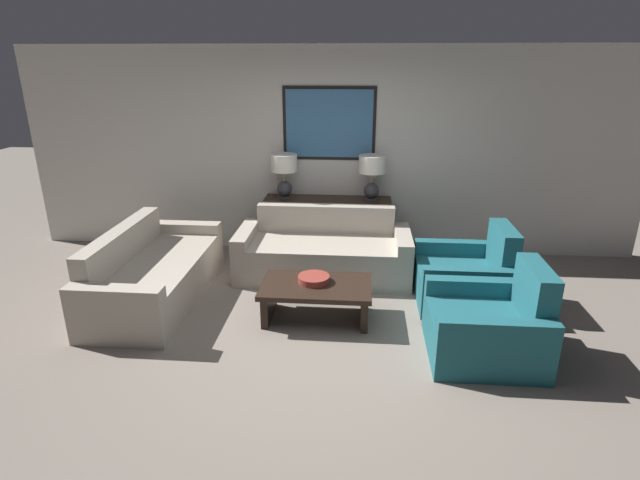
{
  "coord_description": "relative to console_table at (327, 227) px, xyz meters",
  "views": [
    {
      "loc": [
        0.42,
        -4.06,
        2.47
      ],
      "look_at": [
        0.0,
        0.93,
        0.65
      ],
      "focal_mm": 28.0,
      "sensor_mm": 36.0,
      "label": 1
    }
  ],
  "objects": [
    {
      "name": "couch_by_side",
      "position": [
        -1.79,
        -1.43,
        -0.11
      ],
      "size": [
        0.9,
        2.05,
        0.78
      ],
      "color": "#ADA393",
      "rests_on": "ground_plane"
    },
    {
      "name": "decorative_bowl",
      "position": [
        -0.02,
        -1.7,
        0.02
      ],
      "size": [
        0.32,
        0.32,
        0.07
      ],
      "color": "#93382D",
      "rests_on": "coffee_table"
    },
    {
      "name": "ground_plane",
      "position": [
        0.0,
        -2.15,
        -0.39
      ],
      "size": [
        20.0,
        20.0,
        0.0
      ],
      "primitive_type": "plane",
      "color": "slate"
    },
    {
      "name": "back_wall",
      "position": [
        0.0,
        0.27,
        0.94
      ],
      "size": [
        8.04,
        0.12,
        2.65
      ],
      "color": "beige",
      "rests_on": "ground_plane"
    },
    {
      "name": "coffee_table",
      "position": [
        0.01,
        -1.75,
        -0.11
      ],
      "size": [
        1.09,
        0.66,
        0.38
      ],
      "color": "black",
      "rests_on": "ground_plane"
    },
    {
      "name": "table_lamp_left",
      "position": [
        -0.56,
        -0.0,
        0.76
      ],
      "size": [
        0.34,
        0.34,
        0.57
      ],
      "color": "#333338",
      "rests_on": "console_table"
    },
    {
      "name": "couch_by_back_wall",
      "position": [
        0.0,
        -0.64,
        -0.11
      ],
      "size": [
        2.05,
        0.9,
        0.78
      ],
      "color": "#ADA393",
      "rests_on": "ground_plane"
    },
    {
      "name": "console_table",
      "position": [
        0.0,
        0.0,
        0.0
      ],
      "size": [
        1.63,
        0.39,
        0.78
      ],
      "color": "#332319",
      "rests_on": "ground_plane"
    },
    {
      "name": "armchair_near_back_wall",
      "position": [
        1.58,
        -1.24,
        -0.12
      ],
      "size": [
        0.95,
        0.93,
        0.85
      ],
      "color": "#1E5B66",
      "rests_on": "ground_plane"
    },
    {
      "name": "armchair_near_camera",
      "position": [
        1.58,
        -2.27,
        -0.12
      ],
      "size": [
        0.95,
        0.93,
        0.85
      ],
      "color": "#1E5B66",
      "rests_on": "ground_plane"
    },
    {
      "name": "table_lamp_right",
      "position": [
        0.56,
        -0.0,
        0.76
      ],
      "size": [
        0.34,
        0.34,
        0.57
      ],
      "color": "#333338",
      "rests_on": "console_table"
    }
  ]
}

